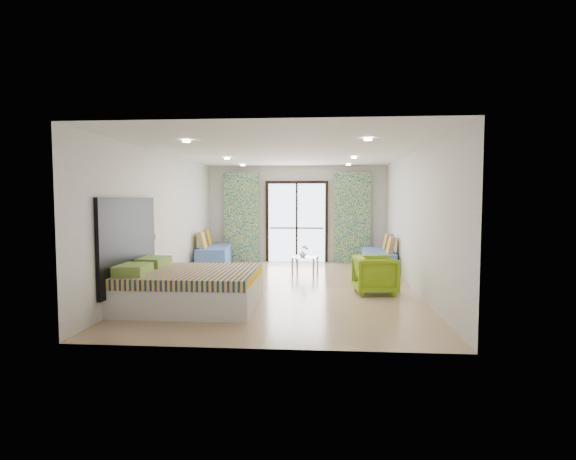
# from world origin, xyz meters

# --- Properties ---
(floor) EXTENTS (5.00, 7.50, 0.01)m
(floor) POSITION_xyz_m (0.00, 0.00, 0.00)
(floor) COLOR tan
(floor) RESTS_ON ground
(ceiling) EXTENTS (5.00, 7.50, 0.01)m
(ceiling) POSITION_xyz_m (0.00, 0.00, 2.70)
(ceiling) COLOR silver
(ceiling) RESTS_ON ground
(wall_back) EXTENTS (5.00, 0.01, 2.70)m
(wall_back) POSITION_xyz_m (0.00, 3.75, 1.35)
(wall_back) COLOR silver
(wall_back) RESTS_ON ground
(wall_front) EXTENTS (5.00, 0.01, 2.70)m
(wall_front) POSITION_xyz_m (0.00, -3.75, 1.35)
(wall_front) COLOR silver
(wall_front) RESTS_ON ground
(wall_left) EXTENTS (0.01, 7.50, 2.70)m
(wall_left) POSITION_xyz_m (-2.50, 0.00, 1.35)
(wall_left) COLOR silver
(wall_left) RESTS_ON ground
(wall_right) EXTENTS (0.01, 7.50, 2.70)m
(wall_right) POSITION_xyz_m (2.50, 0.00, 1.35)
(wall_right) COLOR silver
(wall_right) RESTS_ON ground
(balcony_door) EXTENTS (1.76, 0.08, 2.28)m
(balcony_door) POSITION_xyz_m (0.00, 3.72, 1.26)
(balcony_door) COLOR black
(balcony_door) RESTS_ON floor
(balcony_rail) EXTENTS (1.52, 0.03, 0.04)m
(balcony_rail) POSITION_xyz_m (0.00, 3.73, 0.95)
(balcony_rail) COLOR #595451
(balcony_rail) RESTS_ON balcony_door
(curtain_left) EXTENTS (1.00, 0.10, 2.50)m
(curtain_left) POSITION_xyz_m (-1.55, 3.57, 1.25)
(curtain_left) COLOR silver
(curtain_left) RESTS_ON floor
(curtain_right) EXTENTS (1.00, 0.10, 2.50)m
(curtain_right) POSITION_xyz_m (1.55, 3.57, 1.25)
(curtain_right) COLOR silver
(curtain_right) RESTS_ON floor
(downlight_a) EXTENTS (0.12, 0.12, 0.02)m
(downlight_a) POSITION_xyz_m (-1.40, -2.00, 2.67)
(downlight_a) COLOR #FFE0B2
(downlight_a) RESTS_ON ceiling
(downlight_b) EXTENTS (0.12, 0.12, 0.02)m
(downlight_b) POSITION_xyz_m (1.40, -2.00, 2.67)
(downlight_b) COLOR #FFE0B2
(downlight_b) RESTS_ON ceiling
(downlight_c) EXTENTS (0.12, 0.12, 0.02)m
(downlight_c) POSITION_xyz_m (-1.40, 1.00, 2.67)
(downlight_c) COLOR #FFE0B2
(downlight_c) RESTS_ON ceiling
(downlight_d) EXTENTS (0.12, 0.12, 0.02)m
(downlight_d) POSITION_xyz_m (1.40, 1.00, 2.67)
(downlight_d) COLOR #FFE0B2
(downlight_d) RESTS_ON ceiling
(downlight_e) EXTENTS (0.12, 0.12, 0.02)m
(downlight_e) POSITION_xyz_m (-1.40, 3.00, 2.67)
(downlight_e) COLOR #FFE0B2
(downlight_e) RESTS_ON ceiling
(downlight_f) EXTENTS (0.12, 0.12, 0.02)m
(downlight_f) POSITION_xyz_m (1.40, 3.00, 2.67)
(downlight_f) COLOR #FFE0B2
(downlight_f) RESTS_ON ceiling
(headboard) EXTENTS (0.06, 2.10, 1.50)m
(headboard) POSITION_xyz_m (-2.46, -1.79, 1.05)
(headboard) COLOR black
(headboard) RESTS_ON floor
(switch_plate) EXTENTS (0.02, 0.10, 0.10)m
(switch_plate) POSITION_xyz_m (-2.47, -0.54, 1.05)
(switch_plate) COLOR silver
(switch_plate) RESTS_ON wall_left
(bed) EXTENTS (2.20, 1.80, 0.76)m
(bed) POSITION_xyz_m (-1.48, -1.79, 0.32)
(bed) COLOR silver
(bed) RESTS_ON floor
(daybed_left) EXTENTS (0.94, 1.99, 0.95)m
(daybed_left) POSITION_xyz_m (-2.12, 2.65, 0.30)
(daybed_left) COLOR #496DAE
(daybed_left) RESTS_ON floor
(daybed_right) EXTENTS (0.77, 1.84, 0.90)m
(daybed_right) POSITION_xyz_m (2.12, 2.16, 0.28)
(daybed_right) COLOR #496DAE
(daybed_right) RESTS_ON floor
(coffee_table) EXTENTS (0.68, 0.68, 0.67)m
(coffee_table) POSITION_xyz_m (0.31, 1.79, 0.34)
(coffee_table) COLOR silver
(coffee_table) RESTS_ON floor
(vase) EXTENTS (0.18, 0.19, 0.16)m
(vase) POSITION_xyz_m (0.26, 1.71, 0.46)
(vase) COLOR white
(vase) RESTS_ON coffee_table
(armchair) EXTENTS (0.78, 0.83, 0.78)m
(armchair) POSITION_xyz_m (1.72, -0.49, 0.39)
(armchair) COLOR #80AC16
(armchair) RESTS_ON floor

